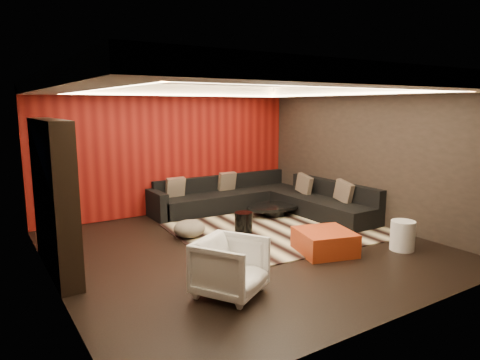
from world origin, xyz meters
TOP-DOWN VIEW (x-y plane):
  - floor at (0.00, 0.00)m, footprint 6.00×6.00m
  - ceiling at (0.00, 0.00)m, footprint 6.00×6.00m
  - wall_back at (0.00, 3.01)m, footprint 6.00×0.02m
  - wall_left at (-3.01, 0.00)m, footprint 0.02×6.00m
  - wall_right at (3.01, 0.00)m, footprint 0.02×6.00m
  - red_feature_wall at (0.00, 2.97)m, footprint 5.98×0.05m
  - soffit_back at (0.00, 2.70)m, footprint 6.00×0.60m
  - soffit_front at (0.00, -2.70)m, footprint 6.00×0.60m
  - soffit_left at (-2.70, 0.00)m, footprint 0.60×4.80m
  - soffit_right at (2.70, 0.00)m, footprint 0.60×4.80m
  - cove_back at (0.00, 2.36)m, footprint 4.80×0.08m
  - cove_front at (0.00, -2.36)m, footprint 4.80×0.08m
  - cove_left at (-2.36, 0.00)m, footprint 0.08×4.80m
  - cove_right at (2.36, 0.00)m, footprint 0.08×4.80m
  - tv_surround at (-2.85, 0.60)m, footprint 0.30×2.00m
  - tv_screen at (-2.69, 0.60)m, footprint 0.04×1.30m
  - tv_shelf at (-2.69, 0.60)m, footprint 0.04×1.60m
  - rug at (1.20, 0.46)m, footprint 4.20×3.27m
  - coffee_table at (1.70, 1.40)m, footprint 1.42×1.42m
  - drum_stool at (0.42, 0.66)m, footprint 0.41×0.41m
  - striped_pouf at (-0.55, 0.98)m, footprint 0.72×0.72m
  - white_side_table at (2.15, -1.53)m, footprint 0.46×0.46m
  - orange_ottoman at (0.96, -0.94)m, footprint 1.04×1.04m
  - armchair at (-1.15, -1.44)m, footprint 1.08×1.09m
  - sectional_sofa at (1.73, 1.86)m, footprint 3.65×3.50m
  - throw_pillows at (1.63, 1.79)m, footprint 3.02×2.72m

SIDE VIEW (x-z plane):
  - floor at x=0.00m, z-range -0.02..0.00m
  - rug at x=1.20m, z-range 0.00..0.02m
  - coffee_table at x=1.70m, z-range 0.02..0.24m
  - striped_pouf at x=-0.55m, z-range 0.02..0.33m
  - orange_ottoman at x=0.96m, z-range 0.00..0.37m
  - drum_stool at x=0.42m, z-range 0.02..0.41m
  - white_side_table at x=2.15m, z-range 0.00..0.50m
  - sectional_sofa at x=1.73m, z-range -0.11..0.64m
  - armchair at x=-1.15m, z-range 0.00..0.73m
  - throw_pillows at x=1.63m, z-range 0.37..0.87m
  - tv_shelf at x=-2.69m, z-range 0.68..0.72m
  - tv_surround at x=-2.85m, z-range 0.00..2.20m
  - wall_back at x=0.00m, z-range 0.00..2.80m
  - wall_left at x=-3.01m, z-range 0.00..2.80m
  - wall_right at x=3.01m, z-range 0.00..2.80m
  - red_feature_wall at x=0.00m, z-range 0.01..2.79m
  - tv_screen at x=-2.69m, z-range 1.05..1.85m
  - cove_back at x=0.00m, z-range 2.58..2.62m
  - cove_front at x=0.00m, z-range 2.58..2.62m
  - cove_left at x=-2.36m, z-range 2.58..2.62m
  - cove_right at x=2.36m, z-range 2.58..2.62m
  - soffit_back at x=0.00m, z-range 2.58..2.80m
  - soffit_front at x=0.00m, z-range 2.58..2.80m
  - soffit_left at x=-2.70m, z-range 2.58..2.80m
  - soffit_right at x=2.70m, z-range 2.58..2.80m
  - ceiling at x=0.00m, z-range 2.80..2.82m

